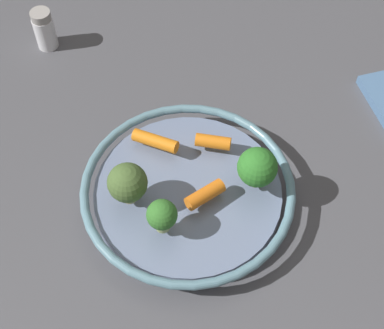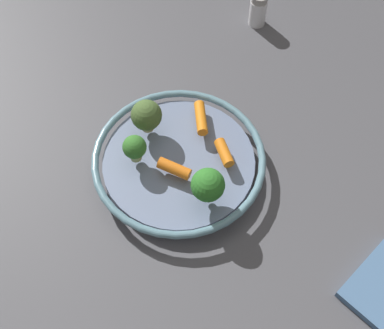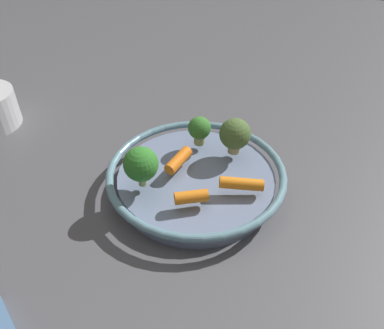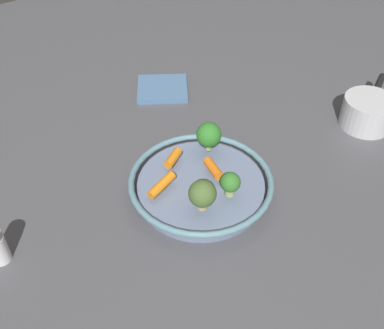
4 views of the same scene
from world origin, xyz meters
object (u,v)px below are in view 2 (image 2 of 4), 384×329
object	(u,v)px
broccoli_floret_mid	(135,148)
salt_shaker	(258,10)
baby_carrot_near_rim	(172,168)
serving_bowl	(179,163)
baby_carrot_left	(224,153)
baby_carrot_center	(201,118)
broccoli_floret_small	(146,116)
broccoli_floret_edge	(208,185)

from	to	relation	value
broccoli_floret_mid	salt_shaker	xyz separation A→B (m)	(-0.14, -0.39, -0.04)
baby_carrot_near_rim	serving_bowl	bearing A→B (deg)	-96.68
baby_carrot_left	serving_bowl	bearing A→B (deg)	13.44
serving_bowl	salt_shaker	bearing A→B (deg)	-101.08
baby_carrot_left	baby_carrot_center	world-z (taller)	baby_carrot_center
broccoli_floret_small	baby_carrot_center	bearing A→B (deg)	-158.19
baby_carrot_center	broccoli_floret_mid	size ratio (longest dim) A/B	1.28
serving_bowl	broccoli_floret_small	world-z (taller)	broccoli_floret_small
baby_carrot_left	broccoli_floret_mid	bearing A→B (deg)	14.04
broccoli_floret_small	salt_shaker	distance (m)	0.36
serving_bowl	broccoli_floret_mid	size ratio (longest dim) A/B	5.64
baby_carrot_left	baby_carrot_near_rim	size ratio (longest dim) A/B	0.90
baby_carrot_center	broccoli_floret_small	bearing A→B (deg)	21.81
salt_shaker	broccoli_floret_mid	bearing A→B (deg)	70.43
serving_bowl	baby_carrot_near_rim	distance (m)	0.04
baby_carrot_near_rim	baby_carrot_center	distance (m)	0.11
broccoli_floret_mid	broccoli_floret_small	xyz separation A→B (m)	(-0.00, -0.06, 0.01)
baby_carrot_left	salt_shaker	world-z (taller)	salt_shaker
broccoli_floret_small	salt_shaker	xyz separation A→B (m)	(-0.13, -0.33, -0.04)
broccoli_floret_edge	salt_shaker	xyz separation A→B (m)	(-0.01, -0.43, -0.05)
baby_carrot_center	broccoli_floret_edge	bearing A→B (deg)	105.79
baby_carrot_near_rim	salt_shaker	size ratio (longest dim) A/B	0.76
serving_bowl	broccoli_floret_edge	world-z (taller)	broccoli_floret_edge
baby_carrot_left	salt_shaker	size ratio (longest dim) A/B	0.68
serving_bowl	broccoli_floret_mid	bearing A→B (deg)	14.70
broccoli_floret_mid	broccoli_floret_edge	size ratio (longest dim) A/B	0.78
serving_bowl	broccoli_floret_mid	xyz separation A→B (m)	(0.07, 0.02, 0.05)
broccoli_floret_mid	broccoli_floret_small	size ratio (longest dim) A/B	0.82
baby_carrot_left	broccoli_floret_edge	bearing A→B (deg)	82.31
broccoli_floret_small	salt_shaker	bearing A→B (deg)	-112.36
baby_carrot_center	broccoli_floret_edge	xyz separation A→B (m)	(-0.04, 0.14, 0.03)
baby_carrot_left	baby_carrot_near_rim	xyz separation A→B (m)	(0.07, 0.05, 0.00)
broccoli_floret_mid	baby_carrot_center	bearing A→B (deg)	-132.46
serving_bowl	broccoli_floret_small	xyz separation A→B (m)	(0.06, -0.04, 0.05)
baby_carrot_left	broccoli_floret_small	size ratio (longest dim) A/B	0.78
serving_bowl	salt_shaker	xyz separation A→B (m)	(-0.07, -0.37, 0.01)
baby_carrot_near_rim	broccoli_floret_small	distance (m)	0.10
broccoli_floret_mid	salt_shaker	bearing A→B (deg)	-109.57
baby_carrot_near_rim	broccoli_floret_edge	world-z (taller)	broccoli_floret_edge
serving_bowl	baby_carrot_near_rim	xyz separation A→B (m)	(0.00, 0.03, 0.03)
baby_carrot_center	salt_shaker	bearing A→B (deg)	-100.10
baby_carrot_center	broccoli_floret_mid	bearing A→B (deg)	47.54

